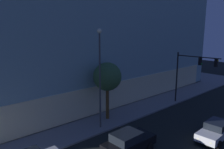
# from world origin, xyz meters

# --- Properties ---
(modern_building) EXTENTS (37.48, 32.32, 19.95)m
(modern_building) POSITION_xyz_m (13.68, 25.65, 9.91)
(modern_building) COLOR #4C4C51
(modern_building) RESTS_ON ground
(traffic_light_far_corner) EXTENTS (0.64, 5.26, 6.44)m
(traffic_light_far_corner) POSITION_xyz_m (19.05, 4.40, 4.77)
(traffic_light_far_corner) COLOR black
(traffic_light_far_corner) RESTS_ON sidewalk_corner
(street_lamp_sidewalk) EXTENTS (0.44, 0.44, 9.37)m
(street_lamp_sidewalk) POSITION_xyz_m (6.56, 6.71, 5.90)
(street_lamp_sidewalk) COLOR #474747
(street_lamp_sidewalk) RESTS_ON sidewalk_corner
(sidewalk_tree) EXTENTS (2.92, 2.92, 6.00)m
(sidewalk_tree) POSITION_xyz_m (8.46, 7.89, 4.64)
(sidewalk_tree) COLOR brown
(sidewalk_tree) RESTS_ON sidewalk_corner
(car_black) EXTENTS (4.49, 2.18, 1.71)m
(car_black) POSITION_xyz_m (5.55, 1.95, 0.85)
(car_black) COLOR black
(car_black) RESTS_ON ground
(car_white) EXTENTS (4.40, 2.10, 1.57)m
(car_white) POSITION_xyz_m (12.74, -1.62, 0.81)
(car_white) COLOR silver
(car_white) RESTS_ON ground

